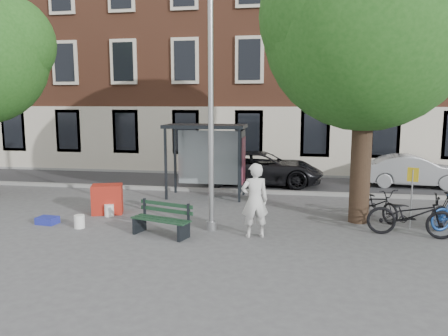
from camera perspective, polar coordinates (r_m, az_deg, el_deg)
ground at (r=11.85m, az=-1.65°, el=-8.08°), size 90.00×90.00×0.00m
road at (r=18.59m, az=2.55°, el=-1.95°), size 40.00×4.00×0.01m
curb_near at (r=16.63m, az=1.71°, el=-3.01°), size 40.00×0.25×0.12m
curb_far at (r=20.53m, az=3.24°, el=-0.80°), size 40.00×0.25×0.12m
building_row at (r=24.51m, az=4.47°, el=17.00°), size 30.00×8.00×14.00m
lamppost at (r=11.37m, az=-1.71°, el=5.49°), size 0.28×0.35×6.11m
tree_right at (r=12.84m, az=18.38°, el=18.10°), size 5.76×5.60×8.20m
bus_shelter at (r=15.57m, az=-0.94°, el=3.12°), size 2.85×1.45×2.62m
painter at (r=11.04m, az=4.04°, el=-4.24°), size 0.79×0.63×1.90m
bench at (r=11.40m, az=-8.10°, el=-6.86°), size 1.68×0.96×0.82m
bike_a at (r=12.12m, az=23.24°, el=-5.66°), size 2.22×1.06×1.12m
bike_c at (r=13.55m, az=19.28°, el=-4.35°), size 1.45×1.89×0.95m
car_dark at (r=18.23m, az=5.01°, el=0.01°), size 5.02×2.37×1.39m
car_silver at (r=19.27m, az=23.48°, el=-0.36°), size 3.97×1.53×1.29m
red_stand at (r=13.91m, az=-15.00°, el=-3.95°), size 1.04×0.85×0.90m
blue_crate at (r=13.35m, az=-22.06°, el=-6.36°), size 0.59×0.45×0.20m
bucket_a at (r=13.90m, az=-16.13°, el=-5.15°), size 0.35×0.35×0.36m
bucket_b at (r=12.60m, az=-18.36°, el=-6.66°), size 0.30×0.30×0.36m
bucket_c at (r=13.62m, az=-14.76°, el=-5.37°), size 0.35×0.35×0.36m
notice_sign at (r=12.75m, az=23.37°, el=-2.21°), size 0.28×0.14×1.67m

